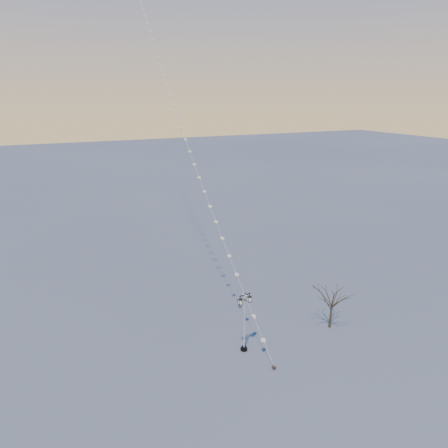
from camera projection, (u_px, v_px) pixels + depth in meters
ground at (260, 357)px, 27.93m from camera, size 300.00×300.00×0.00m
street_lamp at (244, 319)px, 27.87m from camera, size 1.18×0.52×4.66m
bare_tree at (332, 298)px, 30.72m from camera, size 2.23×2.23×3.70m
kite_train at (179, 105)px, 44.79m from camera, size 5.82×52.11×33.35m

